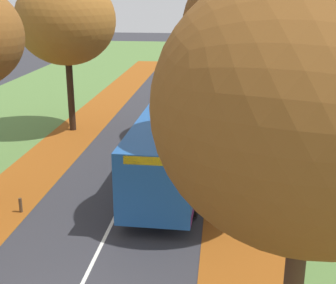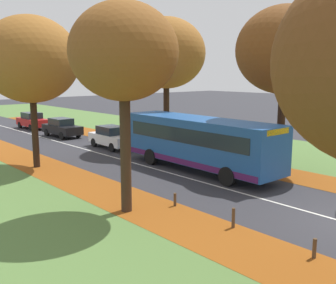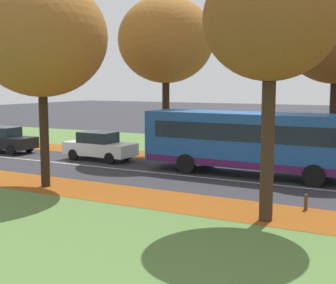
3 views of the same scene
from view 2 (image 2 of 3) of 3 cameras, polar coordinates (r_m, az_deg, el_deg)
leaf_litter_left at (r=22.44m, az=-15.12°, el=-4.50°), size 2.80×60.00×0.00m
grass_verge_right at (r=35.06m, az=0.78°, el=0.97°), size 12.00×90.00×0.01m
leaf_litter_right at (r=27.65m, az=2.14°, el=-1.46°), size 2.80×60.00×0.00m
road_centre_line at (r=29.72m, az=-12.42°, el=-0.90°), size 0.12×80.00×0.01m
tree_left_near at (r=15.22m, az=-6.45°, el=12.74°), size 4.16×4.16×8.16m
tree_left_mid at (r=23.95m, az=-19.31°, el=11.21°), size 5.45×5.45×8.70m
tree_right_near at (r=22.67m, az=16.58°, el=12.63°), size 5.30×5.30×9.11m
tree_right_mid at (r=28.82m, az=-0.24°, el=12.75°), size 5.62×5.62×9.44m
bollard_nearest at (r=12.92m, az=20.48°, el=-14.27°), size 0.12×0.12×0.62m
bollard_second at (r=14.48m, az=9.46°, el=-10.83°), size 0.12×0.12×0.74m
bollard_third at (r=16.53m, az=1.02°, el=-8.36°), size 0.12×0.12×0.56m
bus at (r=22.30m, az=4.48°, el=0.18°), size 2.81×10.45×2.98m
car_white_lead at (r=29.40m, az=-8.17°, el=0.72°), size 1.91×4.26×1.62m
car_black_following at (r=35.45m, az=-15.15°, el=2.04°), size 1.93×4.27×1.62m
car_red_third_in_line at (r=41.57m, az=-19.07°, el=2.96°), size 1.83×4.23×1.62m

